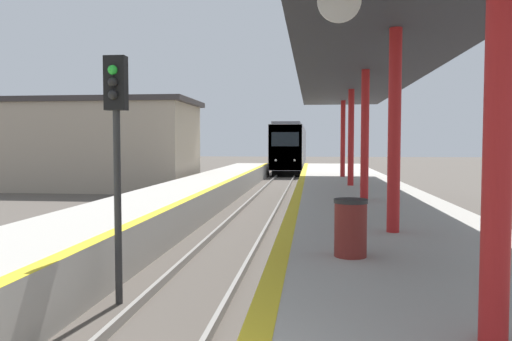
# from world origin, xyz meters

# --- Properties ---
(train) EXTENTS (2.71, 23.03, 4.51)m
(train) POSITION_xyz_m (0.00, 48.59, 2.29)
(train) COLOR black
(train) RESTS_ON ground
(signal_near) EXTENTS (0.36, 0.31, 4.18)m
(signal_near) POSITION_xyz_m (-1.13, 5.69, 2.94)
(signal_near) COLOR #2D2D2D
(signal_near) RESTS_ON ground
(station_canopy) EXTENTS (4.06, 26.69, 4.07)m
(station_canopy) POSITION_xyz_m (3.68, 12.70, 4.90)
(station_canopy) COLOR red
(station_canopy) RESTS_ON platform_right
(trash_bin) EXTENTS (0.51, 0.51, 0.87)m
(trash_bin) POSITION_xyz_m (2.72, 5.18, 1.47)
(trash_bin) COLOR maroon
(trash_bin) RESTS_ON platform_right
(station_building) EXTENTS (12.55, 6.18, 5.30)m
(station_building) POSITION_xyz_m (-11.00, 26.14, 2.66)
(station_building) COLOR tan
(station_building) RESTS_ON ground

